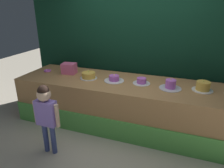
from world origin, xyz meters
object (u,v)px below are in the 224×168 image
(child_figure, at_px, (46,111))
(cake_right, at_px, (203,86))
(cake_center_right, at_px, (170,85))
(pink_box, at_px, (69,68))
(donut, at_px, (48,71))
(cake_center_left, at_px, (141,81))
(cake_far_left, at_px, (89,76))
(cake_left, at_px, (114,79))

(child_figure, bearing_deg, cake_right, 30.05)
(cake_center_right, relative_size, cake_right, 1.10)
(pink_box, height_order, cake_right, pink_box)
(donut, bearing_deg, pink_box, 5.11)
(cake_center_right, distance_m, cake_right, 0.47)
(cake_center_left, bearing_deg, cake_right, 1.76)
(donut, xyz_separation_m, cake_center_left, (1.84, -0.02, 0.02))
(donut, xyz_separation_m, cake_right, (2.76, 0.01, 0.05))
(donut, bearing_deg, cake_far_left, -5.34)
(child_figure, distance_m, cake_right, 2.28)
(cake_center_left, relative_size, cake_center_right, 0.84)
(cake_right, bearing_deg, cake_far_left, -177.14)
(cake_far_left, bearing_deg, cake_right, 2.86)
(child_figure, height_order, pink_box, child_figure)
(child_figure, bearing_deg, donut, 124.96)
(child_figure, height_order, cake_left, child_figure)
(donut, distance_m, cake_right, 2.76)
(donut, xyz_separation_m, cake_left, (1.38, -0.06, 0.02))
(donut, distance_m, cake_far_left, 0.93)
(child_figure, height_order, donut, child_figure)
(pink_box, distance_m, cake_center_left, 1.38)
(cake_left, height_order, cake_right, cake_right)
(cake_center_left, bearing_deg, donut, 179.30)
(pink_box, bearing_deg, cake_center_left, -2.63)
(pink_box, relative_size, cake_right, 0.82)
(cake_far_left, height_order, cake_center_left, cake_far_left)
(donut, height_order, cake_right, cake_right)
(donut, bearing_deg, cake_center_right, -1.94)
(cake_far_left, relative_size, cake_center_left, 1.07)
(donut, height_order, cake_far_left, cake_far_left)
(child_figure, height_order, cake_right, child_figure)
(cake_far_left, xyz_separation_m, cake_right, (1.84, 0.09, 0.01))
(cake_far_left, distance_m, cake_right, 1.84)
(child_figure, relative_size, cake_right, 3.40)
(cake_center_left, distance_m, cake_center_right, 0.46)
(cake_far_left, bearing_deg, child_figure, -96.98)
(child_figure, distance_m, donut, 1.39)
(cake_far_left, height_order, cake_right, cake_right)
(cake_center_right, bearing_deg, cake_center_left, 173.12)
(pink_box, xyz_separation_m, cake_center_right, (1.84, -0.12, -0.04))
(pink_box, bearing_deg, cake_right, -0.88)
(cake_left, height_order, cake_center_left, cake_left)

